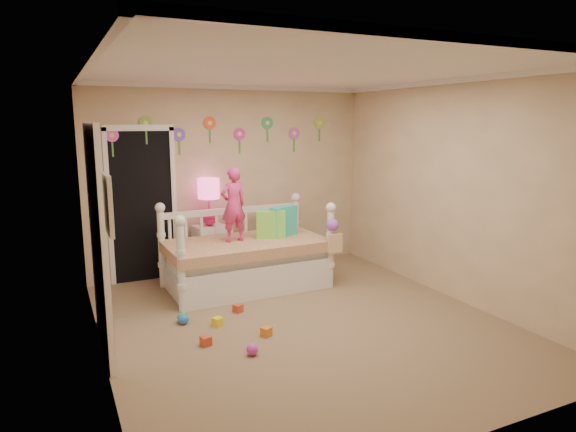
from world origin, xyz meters
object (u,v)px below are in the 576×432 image
daybed (246,245)px  table_lamp (209,194)px  child (233,205)px  nightstand (210,251)px

daybed → table_lamp: size_ratio=3.15×
child → nightstand: size_ratio=1.32×
table_lamp → child: bearing=-79.9°
nightstand → table_lamp: table_lamp is taller
daybed → nightstand: bearing=110.8°
daybed → child: size_ratio=2.19×
daybed → table_lamp: (-0.27, 0.68, 0.58)m
daybed → nightstand: daybed is taller
nightstand → child: bearing=-89.4°
daybed → child: 0.55m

